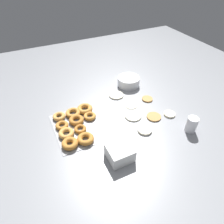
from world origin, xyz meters
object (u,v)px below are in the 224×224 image
(pancake_0, at_px, (116,95))
(pancake_2, at_px, (133,116))
(pancake_4, at_px, (131,105))
(donut_tray, at_px, (76,124))
(container_stack, at_px, (120,153))
(paper_cup, at_px, (192,124))
(pancake_3, at_px, (147,99))
(pancake_6, at_px, (145,130))
(pancake_5, at_px, (169,114))
(batter_bowl, at_px, (129,81))
(pancake_1, at_px, (154,117))

(pancake_0, height_order, pancake_2, same)
(pancake_4, bearing_deg, pancake_0, -164.76)
(pancake_2, xyz_separation_m, donut_tray, (-0.08, -0.39, 0.01))
(container_stack, height_order, paper_cup, paper_cup)
(pancake_4, relative_size, paper_cup, 0.91)
(pancake_2, height_order, pancake_3, same)
(pancake_4, relative_size, pancake_6, 1.03)
(pancake_4, distance_m, container_stack, 0.49)
(pancake_4, bearing_deg, pancake_5, 42.05)
(pancake_4, height_order, container_stack, container_stack)
(batter_bowl, xyz_separation_m, paper_cup, (0.65, 0.09, 0.02))
(pancake_0, distance_m, pancake_2, 0.28)
(pancake_4, bearing_deg, paper_cup, 28.24)
(pancake_1, relative_size, pancake_5, 1.24)
(pancake_0, height_order, container_stack, container_stack)
(donut_tray, bearing_deg, pancake_2, 78.67)
(pancake_4, distance_m, paper_cup, 0.45)
(pancake_2, height_order, batter_bowl, batter_bowl)
(pancake_4, distance_m, donut_tray, 0.44)
(pancake_2, xyz_separation_m, pancake_6, (0.16, -0.00, 0.00))
(pancake_1, distance_m, paper_cup, 0.25)
(pancake_4, height_order, pancake_6, pancake_6)
(batter_bowl, bearing_deg, pancake_3, 6.72)
(pancake_5, bearing_deg, batter_bowl, -171.57)
(pancake_2, height_order, pancake_5, pancake_5)
(pancake_5, bearing_deg, pancake_4, -137.95)
(pancake_0, bearing_deg, pancake_6, -1.34)
(pancake_6, bearing_deg, pancake_2, 178.47)
(pancake_0, distance_m, pancake_4, 0.17)
(pancake_5, height_order, paper_cup, paper_cup)
(pancake_3, xyz_separation_m, pancake_4, (0.01, -0.15, -0.00))
(pancake_4, xyz_separation_m, pancake_6, (0.27, -0.05, 0.00))
(pancake_0, distance_m, pancake_1, 0.37)
(pancake_2, xyz_separation_m, batter_bowl, (-0.37, 0.17, 0.03))
(pancake_6, bearing_deg, pancake_5, 103.19)
(pancake_5, xyz_separation_m, donut_tray, (-0.18, -0.63, 0.01))
(pancake_2, relative_size, paper_cup, 1.12)
(pancake_2, xyz_separation_m, pancake_4, (-0.12, 0.05, -0.00))
(pancake_3, bearing_deg, pancake_4, -86.43)
(pancake_4, xyz_separation_m, paper_cup, (0.40, 0.21, 0.05))
(batter_bowl, relative_size, paper_cup, 1.77)
(pancake_0, distance_m, container_stack, 0.61)
(donut_tray, distance_m, batter_bowl, 0.64)
(pancake_0, relative_size, donut_tray, 0.30)
(batter_bowl, bearing_deg, container_stack, -33.07)
(pancake_3, relative_size, batter_bowl, 0.45)
(pancake_3, bearing_deg, donut_tray, -85.56)
(pancake_0, bearing_deg, container_stack, -24.91)
(pancake_2, distance_m, pancake_4, 0.13)
(pancake_2, relative_size, pancake_5, 1.47)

